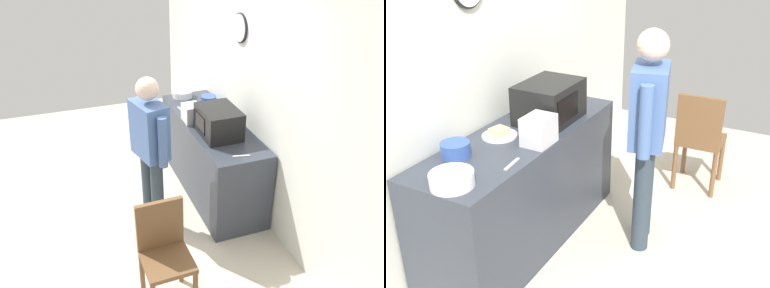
% 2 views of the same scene
% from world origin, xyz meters
% --- Properties ---
extents(ground_plane, '(6.00, 6.00, 0.00)m').
position_xyz_m(ground_plane, '(0.00, 0.00, 0.00)').
color(ground_plane, beige).
extents(back_wall, '(5.40, 0.13, 2.60)m').
position_xyz_m(back_wall, '(-0.00, 1.60, 1.30)').
color(back_wall, silver).
rests_on(back_wall, ground_plane).
extents(kitchen_counter, '(1.88, 0.62, 0.91)m').
position_xyz_m(kitchen_counter, '(-0.01, 1.22, 0.45)').
color(kitchen_counter, '#333842').
rests_on(kitchen_counter, ground_plane).
extents(microwave, '(0.50, 0.39, 0.30)m').
position_xyz_m(microwave, '(0.31, 1.16, 1.06)').
color(microwave, black).
rests_on(microwave, kitchen_counter).
extents(sandwich_plate, '(0.25, 0.25, 0.07)m').
position_xyz_m(sandwich_plate, '(-0.13, 1.32, 0.93)').
color(sandwich_plate, white).
rests_on(sandwich_plate, kitchen_counter).
extents(salad_bowl, '(0.26, 0.26, 0.09)m').
position_xyz_m(salad_bowl, '(-0.82, 1.14, 0.95)').
color(salad_bowl, white).
rests_on(salad_bowl, kitchen_counter).
extents(cereal_bowl, '(0.19, 0.19, 0.10)m').
position_xyz_m(cereal_bowl, '(-0.51, 1.38, 0.95)').
color(cereal_bowl, '#33519E').
rests_on(cereal_bowl, kitchen_counter).
extents(toaster, '(0.22, 0.18, 0.20)m').
position_xyz_m(toaster, '(-0.10, 1.01, 1.01)').
color(toaster, silver).
rests_on(toaster, kitchen_counter).
extents(fork_utensil, '(0.06, 0.17, 0.01)m').
position_xyz_m(fork_utensil, '(0.80, 1.20, 0.91)').
color(fork_utensil, silver).
rests_on(fork_utensil, kitchen_counter).
extents(spoon_utensil, '(0.17, 0.04, 0.01)m').
position_xyz_m(spoon_utensil, '(-0.44, 0.99, 0.91)').
color(spoon_utensil, silver).
rests_on(spoon_utensil, kitchen_counter).
extents(person_standing, '(0.57, 0.33, 1.66)m').
position_xyz_m(person_standing, '(0.39, 0.41, 0.97)').
color(person_standing, '#2C3945').
rests_on(person_standing, ground_plane).
extents(wooden_chair, '(0.41, 0.41, 0.94)m').
position_xyz_m(wooden_chair, '(1.39, 0.25, 0.52)').
color(wooden_chair, brown).
rests_on(wooden_chair, ground_plane).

